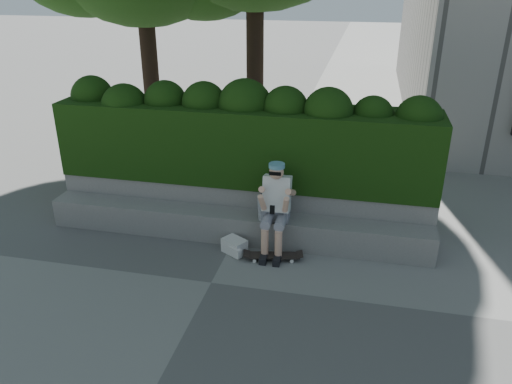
% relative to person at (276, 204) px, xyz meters
% --- Properties ---
extents(ground, '(80.00, 80.00, 0.00)m').
position_rel_person_xyz_m(ground, '(-0.68, -1.07, -0.75)').
color(ground, slate).
rests_on(ground, ground).
extents(bench_ledge, '(6.00, 0.45, 0.45)m').
position_rel_person_xyz_m(bench_ledge, '(-0.68, 0.18, -0.53)').
color(bench_ledge, gray).
rests_on(bench_ledge, ground).
extents(planter_wall, '(6.00, 0.50, 0.75)m').
position_rel_person_xyz_m(planter_wall, '(-0.68, 0.66, -0.38)').
color(planter_wall, gray).
rests_on(planter_wall, ground).
extents(hedge, '(6.00, 1.00, 1.20)m').
position_rel_person_xyz_m(hedge, '(-0.68, 0.88, 0.60)').
color(hedge, black).
rests_on(hedge, planter_wall).
extents(person, '(0.40, 0.76, 1.38)m').
position_rel_person_xyz_m(person, '(0.00, 0.00, 0.00)').
color(person, gray).
rests_on(person, ground).
extents(skateboard, '(0.79, 0.34, 0.08)m').
position_rel_person_xyz_m(skateboard, '(0.02, -0.31, -0.69)').
color(skateboard, black).
rests_on(skateboard, ground).
extents(backpack_plaid, '(0.30, 0.26, 0.39)m').
position_rel_person_xyz_m(backpack_plaid, '(-0.13, 0.08, -0.10)').
color(backpack_plaid, '#B4B4B9').
rests_on(backpack_plaid, bench_ledge).
extents(backpack_ground, '(0.42, 0.38, 0.22)m').
position_rel_person_xyz_m(backpack_ground, '(-0.58, -0.22, -0.64)').
color(backpack_ground, silver).
rests_on(backpack_ground, ground).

